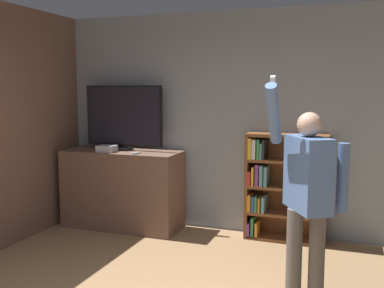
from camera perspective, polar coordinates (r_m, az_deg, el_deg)
name	(u,v)px	position (r m, az deg, el deg)	size (l,w,h in m)	color
wall_back	(236,123)	(5.53, 5.57, 2.70)	(6.48, 0.06, 2.70)	gray
tv_ledge	(122,189)	(5.81, -8.82, -5.69)	(1.50, 0.57, 0.99)	brown
television	(124,117)	(5.75, -8.63, 3.40)	(1.05, 0.22, 0.82)	black
game_console	(107,149)	(5.67, -10.77, -0.57)	(0.22, 0.17, 0.08)	silver
remote_loose	(136,153)	(5.42, -7.17, -1.18)	(0.08, 0.14, 0.02)	white
bookshelf	(279,186)	(5.35, 10.99, -5.23)	(0.93, 0.28, 1.25)	brown
person	(307,189)	(3.73, 14.43, -5.61)	(0.62, 0.57, 1.87)	#56514C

